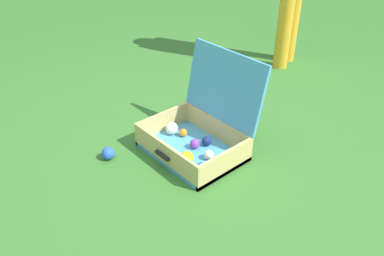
{
  "coord_description": "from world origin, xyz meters",
  "views": [
    {
      "loc": [
        1.3,
        -1.16,
        1.33
      ],
      "look_at": [
        -0.08,
        0.05,
        0.17
      ],
      "focal_mm": 36.16,
      "sensor_mm": 36.0,
      "label": 1
    }
  ],
  "objects": [
    {
      "name": "ground_plane",
      "position": [
        0.0,
        0.0,
        0.0
      ],
      "size": [
        16.0,
        16.0,
        0.0
      ],
      "primitive_type": "plane",
      "color": "#336B28"
    },
    {
      "name": "open_suitcase",
      "position": [
        -0.07,
        0.11,
        0.12
      ],
      "size": [
        0.56,
        0.52,
        0.55
      ],
      "color": "#4799C6",
      "rests_on": "ground"
    },
    {
      "name": "stray_ball_on_grass",
      "position": [
        -0.34,
        -0.35,
        0.04
      ],
      "size": [
        0.07,
        0.07,
        0.07
      ],
      "primitive_type": "sphere",
      "color": "blue",
      "rests_on": "ground"
    }
  ]
}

